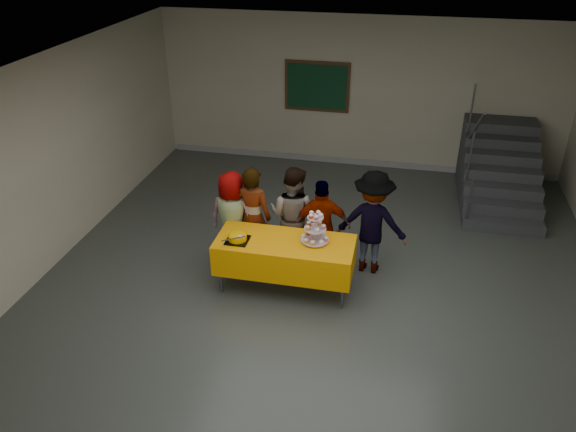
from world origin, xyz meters
name	(u,v)px	position (x,y,z in m)	size (l,w,h in m)	color
room_shell	(318,163)	(0.00, 0.02, 2.13)	(10.00, 10.04, 3.02)	#4C514C
bake_table	(285,254)	(-0.48, 0.42, 0.56)	(1.88, 0.78, 0.77)	#595960
cupcake_stand	(315,230)	(-0.09, 0.50, 0.95)	(0.38, 0.38, 0.44)	silver
bear_cake	(237,237)	(-1.11, 0.30, 0.83)	(0.32, 0.36, 0.12)	black
schoolchild_a	(232,218)	(-1.39, 0.95, 0.73)	(0.71, 0.46, 1.46)	slate
schoolchild_b	(252,217)	(-1.09, 0.96, 0.78)	(0.57, 0.37, 1.56)	slate
schoolchild_c	(293,215)	(-0.53, 1.17, 0.76)	(0.74, 0.58, 1.53)	slate
schoolchild_d	(322,226)	(-0.08, 1.05, 0.71)	(0.83, 0.34, 1.41)	slate
schoolchild_e	(372,222)	(0.63, 1.16, 0.78)	(1.01, 0.58, 1.57)	slate
staircase	(498,170)	(2.70, 4.13, 0.49)	(1.30, 2.40, 2.04)	#424447
noticeboard	(317,87)	(-0.83, 4.96, 1.60)	(1.30, 0.05, 1.00)	#472B16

